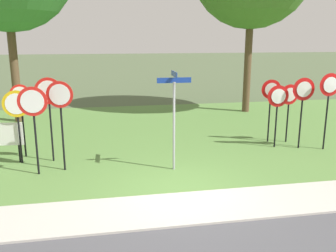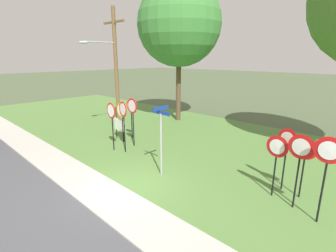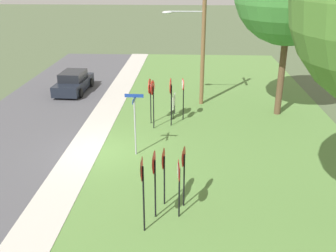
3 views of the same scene
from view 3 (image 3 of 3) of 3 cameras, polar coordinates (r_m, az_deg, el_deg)
The scene contains 17 objects.
ground_plane at distance 17.90m, azimuth -10.08°, elevation -3.92°, with size 160.00×160.00×0.00m, color #4C5B3D.
sidewalk_strip at distance 18.09m, azimuth -12.56°, elevation -3.74°, with size 44.00×1.60×0.06m, color #BCB7AD.
grass_median at distance 17.56m, azimuth 9.41°, elevation -4.34°, with size 44.00×12.00×0.04m, color #567F3D.
stop_sign_near_left at distance 19.60m, azimuth -2.27°, elevation 4.80°, with size 0.74×0.15×2.58m.
stop_sign_near_right at distance 19.93m, azimuth 0.40°, elevation 5.17°, with size 0.80×0.11×2.59m.
stop_sign_far_left at distance 20.31m, azimuth -2.70°, elevation 5.19°, with size 0.80×0.12×2.47m.
stop_sign_far_center at distance 20.90m, azimuth 0.44°, elevation 5.18°, with size 0.80×0.10×2.24m.
stop_sign_far_right at distance 20.87m, azimuth 2.24°, elevation 5.26°, with size 0.61×0.14×2.34m.
yield_sign_near_left at distance 13.14m, azimuth -0.71°, elevation -5.59°, with size 0.75×0.12×2.18m.
yield_sign_near_right at distance 12.37m, azimuth -2.11°, elevation -6.35°, with size 0.77×0.11×2.44m.
yield_sign_far_left at distance 11.68m, azimuth -3.89°, elevation -7.52°, with size 0.77×0.11×2.61m.
yield_sign_far_right at distance 12.50m, azimuth 1.55°, elevation -7.36°, with size 0.73×0.12×2.12m.
yield_sign_center at distance 13.01m, azimuth 2.29°, elevation -5.47°, with size 0.70×0.15×2.29m.
street_name_post at distance 16.80m, azimuth -4.94°, elevation 1.03°, with size 0.96×0.82×2.84m.
utility_pole at distance 23.07m, azimuth 4.80°, elevation 13.23°, with size 2.10×2.53×7.66m.
notice_board at distance 21.57m, azimuth 0.89°, elevation 3.52°, with size 1.10×0.11×1.25m.
parked_hatchback_near at distance 27.15m, azimuth -13.83°, elevation 6.30°, with size 4.19×2.01×1.39m.
Camera 3 is at (15.64, 3.98, 7.76)m, focal length 41.11 mm.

